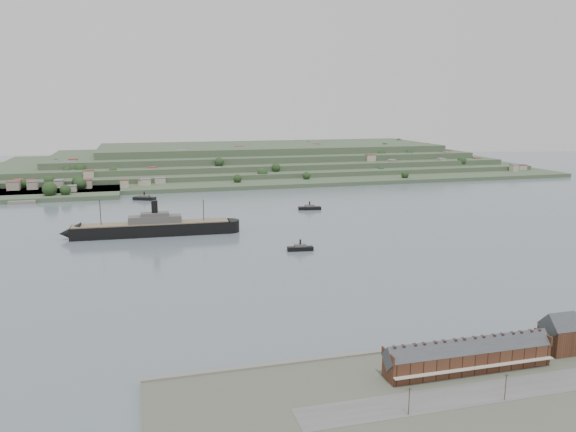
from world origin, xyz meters
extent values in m
plane|color=slate|center=(0.00, 0.00, 0.00)|extent=(1400.00, 1400.00, 0.00)
cube|color=#4C5142|center=(0.00, -188.00, 1.00)|extent=(220.00, 80.00, 2.00)
cube|color=slate|center=(0.00, -149.00, 1.30)|extent=(220.00, 2.00, 2.60)
cube|color=#595959|center=(0.00, -182.00, 2.05)|extent=(140.00, 12.00, 0.10)
cube|color=#48271A|center=(-10.00, -168.00, 5.50)|extent=(55.00, 8.00, 7.00)
cube|color=#383A3F|center=(-10.00, -168.00, 9.00)|extent=(55.60, 8.15, 8.15)
cube|color=beige|center=(-10.00, -172.80, 5.00)|extent=(55.00, 1.60, 0.25)
cube|color=#48271A|center=(-37.50, -168.00, 10.00)|extent=(0.50, 8.40, 3.00)
cube|color=#48271A|center=(17.50, -168.00, 10.00)|extent=(0.50, 8.40, 3.00)
cube|color=#311F1B|center=(-32.00, -168.00, 11.40)|extent=(0.90, 1.40, 3.20)
cube|color=#311F1B|center=(-26.50, -168.00, 11.40)|extent=(0.90, 1.40, 3.20)
cube|color=#311F1B|center=(-12.75, -168.00, 11.40)|extent=(0.90, 1.40, 3.20)
cube|color=#311F1B|center=(-7.25, -168.00, 11.40)|extent=(0.90, 1.40, 3.20)
cube|color=#311F1B|center=(6.50, -168.00, 11.40)|extent=(0.90, 1.40, 3.20)
cube|color=#311F1B|center=(12.00, -168.00, 11.40)|extent=(0.90, 1.40, 3.20)
cube|color=#48271A|center=(27.50, -164.00, 6.50)|extent=(10.00, 10.00, 9.00)
cube|color=#383A3F|center=(27.50, -164.00, 11.00)|extent=(10.40, 10.18, 10.18)
cube|color=#36462E|center=(0.00, 360.00, 2.00)|extent=(760.00, 260.00, 4.00)
cube|color=#36462E|center=(20.00, 385.00, 6.50)|extent=(680.00, 220.00, 5.00)
cube|color=#36462E|center=(35.00, 400.00, 12.00)|extent=(600.00, 200.00, 6.00)
cube|color=#36462E|center=(50.00, 415.00, 18.50)|extent=(520.00, 180.00, 7.00)
cube|color=#36462E|center=(65.00, 430.00, 26.00)|extent=(440.00, 160.00, 8.00)
cube|color=#36462E|center=(-200.00, 250.00, 2.00)|extent=(150.00, 90.00, 4.00)
cube|color=slate|center=(-205.00, 208.00, 1.40)|extent=(22.00, 14.00, 2.80)
cube|color=black|center=(-100.70, 55.50, 3.93)|extent=(101.47, 17.63, 7.86)
cone|color=black|center=(-151.16, 57.59, 3.93)|extent=(14.01, 14.01, 13.47)
cylinder|color=black|center=(-50.24, 53.41, 3.93)|extent=(13.47, 13.47, 7.86)
cube|color=#72634C|center=(-100.70, 55.50, 8.19)|extent=(99.18, 16.42, 0.67)
cube|color=#4E4B49|center=(-98.46, 55.41, 10.66)|extent=(34.06, 11.48, 4.49)
cube|color=#4E4B49|center=(-98.46, 55.41, 13.69)|extent=(18.27, 8.59, 2.81)
cylinder|color=black|center=(-98.46, 55.41, 17.96)|extent=(4.04, 4.04, 10.10)
cylinder|color=#3E2E1D|center=(-132.10, 56.80, 15.71)|extent=(0.56, 0.56, 17.96)
cylinder|color=#3E2E1D|center=(-67.06, 54.11, 14.59)|extent=(0.56, 0.56, 15.71)
cube|color=black|center=(-18.13, -7.06, 1.22)|extent=(15.57, 5.85, 2.43)
cube|color=#4E4B49|center=(-18.13, -7.06, 3.04)|extent=(7.18, 4.04, 1.82)
cylinder|color=black|center=(-18.13, -7.06, 5.07)|extent=(1.01, 1.01, 3.55)
cube|color=black|center=(-103.44, 196.87, 1.34)|extent=(20.67, 13.51, 2.69)
cube|color=#4E4B49|center=(-103.44, 196.87, 3.36)|extent=(10.12, 7.86, 2.02)
cylinder|color=black|center=(-103.44, 196.87, 5.60)|extent=(1.12, 1.12, 3.92)
cube|color=black|center=(25.19, 114.58, 1.22)|extent=(18.94, 8.08, 2.45)
cube|color=#4E4B49|center=(25.19, 114.58, 3.06)|extent=(8.82, 5.39, 1.84)
cylinder|color=black|center=(25.19, 114.58, 5.10)|extent=(1.02, 1.02, 3.57)
camera|label=1|loc=(-107.32, -312.02, 84.90)|focal=35.00mm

